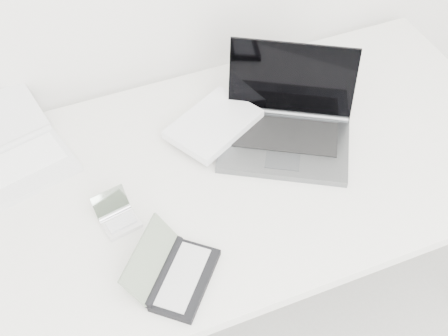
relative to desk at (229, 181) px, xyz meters
name	(u,v)px	position (x,y,z in m)	size (l,w,h in m)	color
desk	(229,181)	(0.00, 0.00, 0.00)	(1.60, 0.80, 0.73)	white
laptop_large	(264,125)	(0.14, 0.08, 0.08)	(0.53, 0.44, 0.23)	#595B5E
netbook_open_white	(12,156)	(-0.51, 0.24, 0.07)	(0.34, 0.39, 0.08)	white
pda_silver	(118,218)	(-0.31, -0.05, 0.06)	(0.10, 0.12, 0.06)	white
palmtop_charcoal	(175,274)	(-0.24, -0.26, 0.07)	(0.25, 0.25, 0.09)	black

